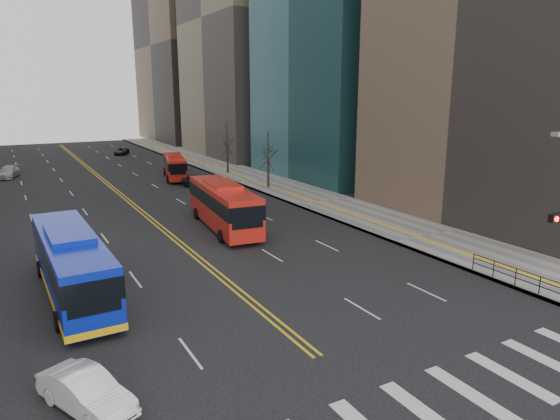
# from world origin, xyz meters

# --- Properties ---
(sidewalk_right) EXTENTS (7.00, 130.00, 0.15)m
(sidewalk_right) POSITION_xyz_m (17.50, 45.00, 0.07)
(sidewalk_right) COLOR gray
(sidewalk_right) RESTS_ON ground
(centerline) EXTENTS (0.55, 100.00, 0.01)m
(centerline) POSITION_xyz_m (0.00, 55.00, 0.01)
(centerline) COLOR gold
(centerline) RESTS_ON ground
(pedestrian_railing) EXTENTS (0.06, 6.06, 1.02)m
(pedestrian_railing) POSITION_xyz_m (14.30, 6.00, 0.82)
(pedestrian_railing) COLOR black
(pedestrian_railing) RESTS_ON sidewalk_right
(street_trees) EXTENTS (35.20, 47.20, 7.60)m
(street_trees) POSITION_xyz_m (-7.18, 34.55, 4.87)
(street_trees) COLOR black
(street_trees) RESTS_ON ground
(blue_bus) EXTENTS (3.21, 13.00, 3.75)m
(blue_bus) POSITION_xyz_m (-8.23, 17.18, 1.97)
(blue_bus) COLOR #0B21B2
(blue_bus) RESTS_ON ground
(red_bus_near) EXTENTS (4.11, 12.39, 3.83)m
(red_bus_near) POSITION_xyz_m (4.58, 26.26, 2.13)
(red_bus_near) COLOR red
(red_bus_near) RESTS_ON ground
(red_bus_far) EXTENTS (4.44, 10.13, 3.16)m
(red_bus_far) POSITION_xyz_m (8.52, 52.01, 1.77)
(red_bus_far) COLOR red
(red_bus_far) RESTS_ON ground
(car_white) EXTENTS (3.13, 4.46, 1.39)m
(car_white) POSITION_xyz_m (-9.22, 6.00, 0.70)
(car_white) COLOR white
(car_white) RESTS_ON ground
(car_dark_mid) EXTENTS (2.84, 4.49, 1.42)m
(car_dark_mid) POSITION_xyz_m (8.73, 44.48, 0.71)
(car_dark_mid) COLOR black
(car_dark_mid) RESTS_ON ground
(car_silver) EXTENTS (3.44, 5.44, 1.47)m
(car_silver) POSITION_xyz_m (-10.61, 63.13, 0.73)
(car_silver) COLOR #ABABB1
(car_silver) RESTS_ON ground
(car_dark_far) EXTENTS (3.60, 4.74, 1.20)m
(car_dark_far) POSITION_xyz_m (7.88, 81.52, 0.60)
(car_dark_far) COLOR black
(car_dark_far) RESTS_ON ground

